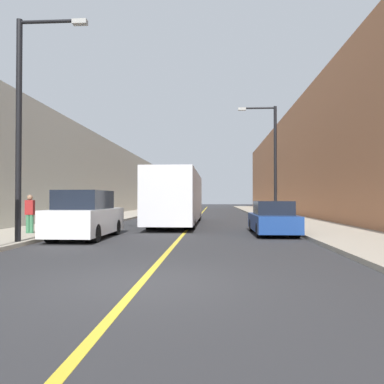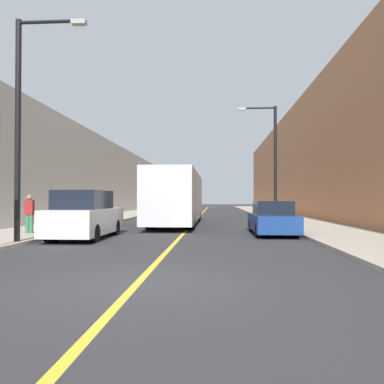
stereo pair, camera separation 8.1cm
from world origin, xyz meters
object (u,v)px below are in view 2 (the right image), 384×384
Objects in this scene: pedestrian at (29,213)px; bus at (178,197)px; street_lamp_right at (272,156)px; car_right_near at (272,219)px; parked_suv_left at (85,216)px; street_lamp_left at (24,115)px.

bus is at bearing 53.86° from pedestrian.
street_lamp_right reaches higher than pedestrian.
bus is at bearing -168.93° from street_lamp_right.
parked_suv_left is at bearing -164.64° from car_right_near.
pedestrian reaches higher than car_right_near.
parked_suv_left is 0.61× the size of street_lamp_left.
pedestrian is at bearing -142.71° from street_lamp_right.
street_lamp_left is at bearing -111.66° from bus.
bus is 7.40× the size of pedestrian.
street_lamp_right is at bearing 37.29° from pedestrian.
street_lamp_left is 4.70× the size of pedestrian.
pedestrian is at bearing -126.14° from bus.
bus reaches higher than car_right_near.
street_lamp_left is at bearing -153.62° from car_right_near.
bus is 7.95m from car_right_near.
bus is 11.86m from street_lamp_left.
parked_suv_left reaches higher than pedestrian.
street_lamp_left is 1.03× the size of street_lamp_right.
bus is 2.64× the size of car_right_near.
street_lamp_right reaches higher than parked_suv_left.
parked_suv_left is 13.50m from street_lamp_right.
bus is 9.51m from pedestrian.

